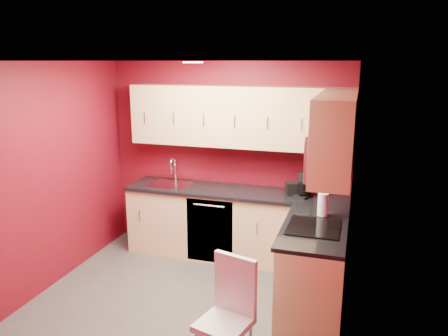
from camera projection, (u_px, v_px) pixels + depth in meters
The scene contains 21 objects.
floor at pixel (187, 301), 4.68m from camera, with size 3.20×3.20×0.00m, color #474542.
ceiling at pixel (181, 61), 4.08m from camera, with size 3.20×3.20×0.00m, color white.
wall_back at pixel (227, 158), 5.77m from camera, with size 3.20×3.20×0.00m, color #5F0912.
wall_front at pixel (101, 249), 2.99m from camera, with size 3.20×3.20×0.00m, color #5F0912.
wall_left at pixel (50, 177), 4.84m from camera, with size 3.00×3.00×0.00m, color #5F0912.
wall_right at pixel (349, 204), 3.92m from camera, with size 3.00×3.00×0.00m, color #5F0912.
base_cabinets_back at pixel (235, 225), 5.63m from camera, with size 2.80×0.60×0.87m, color #DFB77F.
base_cabinets_right at pixel (314, 270), 4.43m from camera, with size 0.60×1.30×0.87m, color #DFB77F.
countertop_back at pixel (235, 192), 5.50m from camera, with size 2.80×0.63×0.04m, color black.
countertop_right at pixel (315, 228), 4.31m from camera, with size 0.63×1.27×0.04m, color black.
upper_cabinets_back at pixel (239, 117), 5.41m from camera, with size 2.80×0.35×0.75m, color tan.
upper_cabinets_right at pixel (337, 126), 4.22m from camera, with size 0.35×1.55×0.75m.
microwave at pixel (330, 154), 4.06m from camera, with size 0.42×0.76×0.42m.
cooktop at pixel (314, 227), 4.27m from camera, with size 0.50×0.55×0.01m, color black.
sink at pixel (170, 182), 5.77m from camera, with size 0.52×0.42×0.35m.
dishwasher_front at pixel (210, 231), 5.43m from camera, with size 0.60×0.02×0.82m, color black.
downlight at pixel (193, 62), 4.36m from camera, with size 0.20×0.20×0.01m, color white.
coffee_maker at pixel (303, 186), 5.20m from camera, with size 0.17×0.22×0.28m, color black, non-canonical shape.
napkin_holder at pixel (292, 189), 5.30m from camera, with size 0.15×0.15×0.16m, color black, non-canonical shape.
paper_towel at pixel (323, 205), 4.56m from camera, with size 0.14×0.14×0.25m, color white, non-canonical shape.
dining_chair at pixel (224, 318), 3.52m from camera, with size 0.39×0.41×0.96m, color silver, non-canonical shape.
Camera 1 is at (1.63, -3.89, 2.50)m, focal length 35.00 mm.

